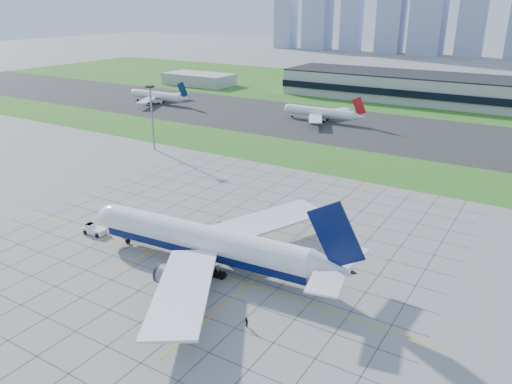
{
  "coord_description": "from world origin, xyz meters",
  "views": [
    {
      "loc": [
        67.27,
        -78.71,
        55.47
      ],
      "look_at": [
        0.13,
        29.75,
        7.0
      ],
      "focal_mm": 35.0,
      "sensor_mm": 36.0,
      "label": 1
    }
  ],
  "objects_px": {
    "pushback_tug": "(94,230)",
    "crew_far": "(246,323)",
    "light_mast": "(152,110)",
    "crew_near": "(120,232)",
    "distant_jet_1": "(321,112)",
    "airliner": "(207,242)",
    "distant_jet_0": "(158,96)"
  },
  "relations": [
    {
      "from": "pushback_tug",
      "to": "crew_far",
      "type": "distance_m",
      "value": 56.1
    },
    {
      "from": "crew_far",
      "to": "light_mast",
      "type": "bearing_deg",
      "value": 173.56
    },
    {
      "from": "crew_near",
      "to": "crew_far",
      "type": "distance_m",
      "value": 50.49
    },
    {
      "from": "pushback_tug",
      "to": "light_mast",
      "type": "bearing_deg",
      "value": 117.25
    },
    {
      "from": "pushback_tug",
      "to": "crew_near",
      "type": "relative_size",
      "value": 4.81
    },
    {
      "from": "distant_jet_1",
      "to": "crew_near",
      "type": "bearing_deg",
      "value": -85.35
    },
    {
      "from": "light_mast",
      "to": "pushback_tug",
      "type": "relative_size",
      "value": 2.84
    },
    {
      "from": "airliner",
      "to": "distant_jet_1",
      "type": "height_order",
      "value": "airliner"
    },
    {
      "from": "light_mast",
      "to": "distant_jet_0",
      "type": "height_order",
      "value": "light_mast"
    },
    {
      "from": "airliner",
      "to": "crew_near",
      "type": "distance_m",
      "value": 28.47
    },
    {
      "from": "airliner",
      "to": "light_mast",
      "type": "bearing_deg",
      "value": 135.2
    },
    {
      "from": "airliner",
      "to": "pushback_tug",
      "type": "relative_size",
      "value": 7.52
    },
    {
      "from": "light_mast",
      "to": "airliner",
      "type": "height_order",
      "value": "light_mast"
    },
    {
      "from": "pushback_tug",
      "to": "distant_jet_1",
      "type": "height_order",
      "value": "distant_jet_1"
    },
    {
      "from": "pushback_tug",
      "to": "crew_near",
      "type": "bearing_deg",
      "value": 18.08
    },
    {
      "from": "light_mast",
      "to": "distant_jet_0",
      "type": "relative_size",
      "value": 0.6
    },
    {
      "from": "airliner",
      "to": "pushback_tug",
      "type": "bearing_deg",
      "value": 179.48
    },
    {
      "from": "pushback_tug",
      "to": "distant_jet_1",
      "type": "bearing_deg",
      "value": 87.91
    },
    {
      "from": "airliner",
      "to": "crew_far",
      "type": "bearing_deg",
      "value": -40.79
    },
    {
      "from": "distant_jet_1",
      "to": "distant_jet_0",
      "type": "bearing_deg",
      "value": -176.1
    },
    {
      "from": "crew_near",
      "to": "distant_jet_0",
      "type": "bearing_deg",
      "value": 68.71
    },
    {
      "from": "pushback_tug",
      "to": "distant_jet_1",
      "type": "xyz_separation_m",
      "value": [
        -5.41,
        149.69,
        3.38
      ]
    },
    {
      "from": "crew_near",
      "to": "distant_jet_0",
      "type": "height_order",
      "value": "distant_jet_0"
    },
    {
      "from": "light_mast",
      "to": "distant_jet_1",
      "type": "bearing_deg",
      "value": 66.75
    },
    {
      "from": "distant_jet_0",
      "to": "distant_jet_1",
      "type": "distance_m",
      "value": 102.44
    },
    {
      "from": "crew_near",
      "to": "distant_jet_0",
      "type": "relative_size",
      "value": 0.04
    },
    {
      "from": "crew_near",
      "to": "crew_far",
      "type": "xyz_separation_m",
      "value": [
        48.09,
        -15.38,
        0.04
      ]
    },
    {
      "from": "crew_far",
      "to": "distant_jet_1",
      "type": "xyz_separation_m",
      "value": [
        -60.05,
        162.39,
        3.51
      ]
    },
    {
      "from": "airliner",
      "to": "distant_jet_0",
      "type": "relative_size",
      "value": 1.59
    },
    {
      "from": "crew_near",
      "to": "distant_jet_0",
      "type": "xyz_separation_m",
      "value": [
        -114.16,
        140.04,
        3.55
      ]
    },
    {
      "from": "crew_near",
      "to": "crew_far",
      "type": "height_order",
      "value": "crew_far"
    },
    {
      "from": "crew_far",
      "to": "crew_near",
      "type": "bearing_deg",
      "value": -164.34
    }
  ]
}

